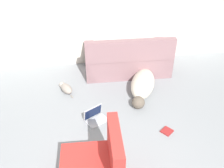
# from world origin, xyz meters

# --- Properties ---
(wall_back) EXTENTS (7.43, 0.06, 2.43)m
(wall_back) POSITION_xyz_m (0.00, 3.62, 1.22)
(wall_back) COLOR silver
(wall_back) RESTS_ON ground_plane
(couch) EXTENTS (1.79, 0.90, 0.86)m
(couch) POSITION_xyz_m (0.89, 3.05, 0.28)
(couch) COLOR gray
(couch) RESTS_ON ground_plane
(dog) EXTENTS (0.77, 1.31, 0.32)m
(dog) POSITION_xyz_m (1.01, 2.28, 0.16)
(dog) COLOR beige
(dog) RESTS_ON ground_plane
(cat) EXTENTS (0.31, 0.47, 0.16)m
(cat) POSITION_xyz_m (-0.42, 2.53, 0.08)
(cat) COLOR gray
(cat) RESTS_ON ground_plane
(laptop_open) EXTENTS (0.42, 0.38, 0.22)m
(laptop_open) POSITION_xyz_m (0.03, 1.65, 0.07)
(laptop_open) COLOR #B7B7BC
(laptop_open) RESTS_ON ground_plane
(book_red) EXTENTS (0.22, 0.22, 0.02)m
(book_red) POSITION_xyz_m (1.10, 1.17, 0.01)
(book_red) COLOR maroon
(book_red) RESTS_ON ground_plane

